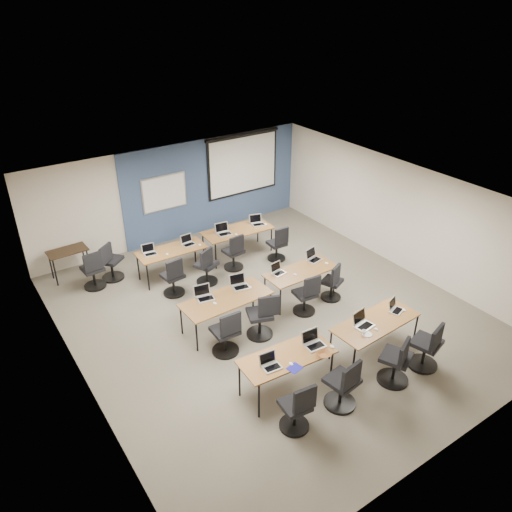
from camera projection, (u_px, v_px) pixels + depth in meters
floor at (269, 313)px, 10.99m from camera, size 8.00×9.00×0.02m
ceiling at (270, 200)px, 9.68m from camera, size 8.00×9.00×0.02m
wall_back at (174, 193)px, 13.59m from camera, size 8.00×0.04×2.70m
wall_front at (453, 389)px, 7.08m from camera, size 8.00×0.04×2.70m
wall_left at (76, 326)px, 8.37m from camera, size 0.04×9.00×2.70m
wall_right at (401, 216)px, 12.30m from camera, size 0.04×9.00×2.70m
blue_accent_panel at (214, 184)px, 14.18m from camera, size 5.50×0.04×2.70m
whiteboard at (164, 193)px, 13.34m from camera, size 1.28×0.03×0.98m
projector_screen at (243, 161)px, 14.34m from camera, size 2.40×0.10×1.82m
training_table_front_left at (287, 358)px, 8.67m from camera, size 1.72×0.71×0.73m
training_table_front_right at (376, 323)px, 9.53m from camera, size 1.79×0.75×0.73m
training_table_mid_left at (226, 300)px, 10.23m from camera, size 1.89×0.79×0.73m
training_table_mid_right at (301, 272)px, 11.21m from camera, size 1.69×0.70×0.73m
training_table_back_left at (171, 252)px, 12.07m from camera, size 1.66×0.69×0.73m
training_table_back_right at (238, 231)px, 13.03m from camera, size 1.84×0.77×0.73m
laptop_0 at (270, 364)px, 8.38m from camera, size 0.31×0.27×0.24m
mouse_0 at (291, 364)px, 8.45m from camera, size 0.07×0.10×0.03m
task_chair_0 at (297, 411)px, 7.98m from camera, size 0.50×0.50×0.98m
laptop_1 at (313, 342)px, 8.87m from camera, size 0.36×0.30×0.27m
mouse_1 at (332, 347)px, 8.84m from camera, size 0.07×0.11×0.04m
task_chair_1 at (343, 387)px, 8.40m from camera, size 0.56×0.56×1.03m
laptop_2 at (363, 322)px, 9.38m from camera, size 0.36×0.31×0.27m
mouse_2 at (376, 329)px, 9.28m from camera, size 0.07×0.10×0.04m
task_chair_2 at (397, 364)px, 8.90m from camera, size 0.61×0.57×1.04m
laptop_3 at (395, 308)px, 9.81m from camera, size 0.30×0.25×0.23m
mouse_3 at (404, 310)px, 9.83m from camera, size 0.08×0.11×0.04m
task_chair_3 at (427, 349)px, 9.26m from camera, size 0.58×0.57×1.04m
laptop_4 at (204, 295)px, 10.19m from camera, size 0.35×0.30×0.27m
mouse_4 at (215, 303)px, 10.03m from camera, size 0.08×0.11×0.04m
task_chair_4 at (227, 336)px, 9.62m from camera, size 0.54×0.54×1.02m
laptop_5 at (239, 284)px, 10.56m from camera, size 0.35×0.30×0.27m
mouse_5 at (250, 287)px, 10.56m from camera, size 0.07×0.10×0.03m
task_chair_5 at (262, 319)px, 10.10m from camera, size 0.58×0.55×1.03m
laptop_6 at (278, 271)px, 11.07m from camera, size 0.30×0.26×0.23m
mouse_6 at (295, 274)px, 11.01m from camera, size 0.07×0.10×0.03m
task_chair_6 at (306, 297)px, 10.82m from camera, size 0.50×0.50×0.98m
laptop_7 at (313, 257)px, 11.59m from camera, size 0.34×0.29×0.26m
mouse_7 at (327, 263)px, 11.45m from camera, size 0.07×0.11×0.04m
task_chair_7 at (333, 285)px, 11.30m from camera, size 0.49×0.46×0.95m
laptop_8 at (149, 252)px, 11.84m from camera, size 0.30×0.26×0.23m
mouse_8 at (167, 254)px, 11.83m from camera, size 0.07×0.10×0.03m
task_chair_8 at (174, 280)px, 11.46m from camera, size 0.50×0.50×0.99m
laptop_9 at (188, 242)px, 12.27m from camera, size 0.30×0.26×0.23m
mouse_9 at (200, 245)px, 12.25m from camera, size 0.06×0.09×0.03m
task_chair_9 at (207, 269)px, 11.88m from camera, size 0.55×0.52×1.00m
laptop_10 at (224, 231)px, 12.78m from camera, size 0.36×0.31×0.27m
mouse_10 at (236, 234)px, 12.75m from camera, size 0.07×0.11×0.04m
task_chair_10 at (234, 255)px, 12.50m from camera, size 0.50×0.50×0.98m
laptop_11 at (257, 222)px, 13.28m from camera, size 0.34×0.29×0.26m
mouse_11 at (266, 224)px, 13.28m from camera, size 0.09×0.12×0.04m
task_chair_11 at (278, 246)px, 12.92m from camera, size 0.48×0.48×0.96m
blue_mousepad at (295, 368)px, 8.37m from camera, size 0.27×0.24×0.01m
snack_bowl at (324, 354)px, 8.62m from camera, size 0.32×0.32×0.07m
snack_plate at (367, 334)px, 9.16m from camera, size 0.21×0.21×0.01m
coffee_cup at (364, 332)px, 9.14m from camera, size 0.08×0.08×0.07m
utility_table at (68, 254)px, 12.02m from camera, size 0.92×0.51×0.75m
spare_chair_a at (110, 264)px, 12.04m from camera, size 0.62×0.54×1.02m
spare_chair_b at (94, 273)px, 11.71m from camera, size 0.52×0.52×1.00m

